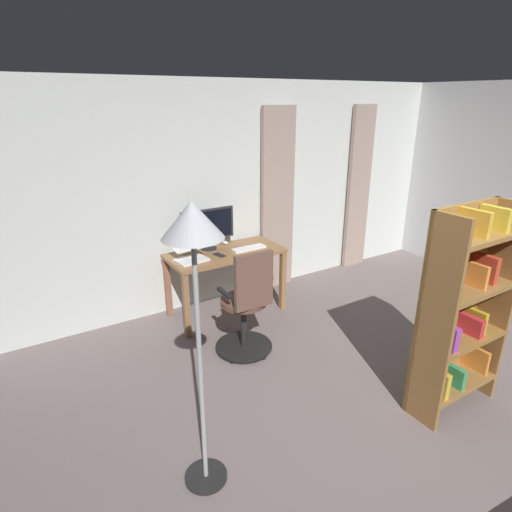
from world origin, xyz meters
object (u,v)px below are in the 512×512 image
Objects in this scene: laptop at (189,254)px; computer_mouse at (225,242)px; computer_keyboard at (249,248)px; floor_lamp at (194,253)px; office_chair at (247,307)px; desk at (226,261)px; cell_phone_by_monitor at (219,255)px; computer_monitor at (208,226)px; bookshelf at (460,311)px.

computer_mouse is at bearing -162.69° from laptop.
computer_keyboard is 2.55m from floor_lamp.
computer_mouse reaches higher than computer_keyboard.
laptop is at bearing 105.39° from office_chair.
laptop reaches higher than desk.
laptop is 0.33m from cell_phone_by_monitor.
computer_keyboard is 2.72× the size of cell_phone_by_monitor.
desk is at bearing 76.57° from office_chair.
computer_monitor is 0.38× the size of bookshelf.
floor_lamp is at bearing 45.07° from cell_phone_by_monitor.
computer_keyboard is 0.37m from cell_phone_by_monitor.
computer_monitor is (0.12, -0.18, 0.38)m from desk.
computer_monitor is at bearing -117.12° from floor_lamp.
office_chair reaches higher than computer_keyboard.
office_chair is 1.18m from computer_mouse.
floor_lamp reaches higher than computer_monitor.
floor_lamp is at bearing 58.28° from desk.
computer_mouse is (-0.12, -0.24, 0.13)m from desk.
office_chair is 1.81m from bookshelf.
bookshelf is (-1.03, 1.45, 0.32)m from office_chair.
computer_monitor is 1.62× the size of laptop.
computer_keyboard is 0.34m from computer_mouse.
desk is 2.51m from floor_lamp.
computer_monitor is 2.66m from bookshelf.
computer_monitor reaches higher than office_chair.
computer_monitor reaches higher than laptop.
laptop is at bearing -111.77° from floor_lamp.
office_chair is 0.92m from laptop.
computer_mouse is 2.63m from bookshelf.
computer_keyboard reaches higher than cell_phone_by_monitor.
office_chair is 1.84m from floor_lamp.
computer_monitor is 1.61× the size of computer_keyboard.
computer_monitor reaches higher than cell_phone_by_monitor.
floor_lamp is at bearing 58.71° from computer_mouse.
floor_lamp reaches higher than computer_keyboard.
computer_keyboard is (-0.26, 0.07, 0.12)m from desk.
floor_lamp is (1.34, 2.21, 0.81)m from computer_mouse.
floor_lamp is at bearing -9.58° from bookshelf.
computer_monitor is 0.35m from computer_mouse.
computer_mouse is 2.71m from floor_lamp.
cell_phone_by_monitor is at bearing 33.20° from desk.
desk is at bearing -71.13° from bookshelf.
computer_keyboard is at bearing -76.73° from bookshelf.
computer_mouse is 0.05× the size of floor_lamp.
computer_monitor is at bearing 12.44° from computer_mouse.
office_chair reaches higher than cell_phone_by_monitor.
office_chair is 0.58× the size of floor_lamp.
laptop is (0.70, -0.05, 0.04)m from computer_keyboard.
bookshelf reaches higher than computer_keyboard.
cell_phone_by_monitor reaches higher than desk.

